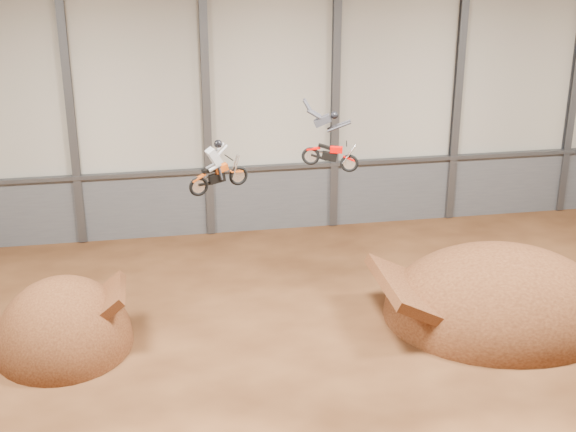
% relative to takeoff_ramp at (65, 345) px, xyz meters
% --- Properties ---
extents(floor, '(40.00, 40.00, 0.00)m').
position_rel_takeoff_ramp_xyz_m(floor, '(10.10, -4.17, 0.00)').
color(floor, '#462512').
rests_on(floor, ground).
extents(back_wall, '(40.00, 0.10, 14.00)m').
position_rel_takeoff_ramp_xyz_m(back_wall, '(10.10, 10.83, 7.00)').
color(back_wall, beige).
rests_on(back_wall, ground).
extents(lower_band_back, '(39.80, 0.18, 3.50)m').
position_rel_takeoff_ramp_xyz_m(lower_band_back, '(10.10, 10.73, 1.75)').
color(lower_band_back, '#56595E').
rests_on(lower_band_back, ground).
extents(steel_rail, '(39.80, 0.35, 0.20)m').
position_rel_takeoff_ramp_xyz_m(steel_rail, '(10.10, 10.58, 3.55)').
color(steel_rail, '#47494F').
rests_on(steel_rail, lower_band_back).
extents(steel_column_1, '(0.40, 0.36, 13.90)m').
position_rel_takeoff_ramp_xyz_m(steel_column_1, '(0.10, 10.63, 7.00)').
color(steel_column_1, '#47494F').
rests_on(steel_column_1, ground).
extents(steel_column_2, '(0.40, 0.36, 13.90)m').
position_rel_takeoff_ramp_xyz_m(steel_column_2, '(6.77, 10.63, 7.00)').
color(steel_column_2, '#47494F').
rests_on(steel_column_2, ground).
extents(steel_column_3, '(0.40, 0.36, 13.90)m').
position_rel_takeoff_ramp_xyz_m(steel_column_3, '(13.43, 10.63, 7.00)').
color(steel_column_3, '#47494F').
rests_on(steel_column_3, ground).
extents(steel_column_4, '(0.40, 0.36, 13.90)m').
position_rel_takeoff_ramp_xyz_m(steel_column_4, '(20.10, 10.63, 7.00)').
color(steel_column_4, '#47494F').
rests_on(steel_column_4, ground).
extents(steel_column_5, '(0.40, 0.36, 13.90)m').
position_rel_takeoff_ramp_xyz_m(steel_column_5, '(26.77, 10.63, 7.00)').
color(steel_column_5, '#47494F').
rests_on(steel_column_5, ground).
extents(takeoff_ramp, '(5.42, 6.25, 5.42)m').
position_rel_takeoff_ramp_xyz_m(takeoff_ramp, '(0.00, 0.00, 0.00)').
color(takeoff_ramp, '#442111').
rests_on(takeoff_ramp, ground).
extents(landing_ramp, '(9.93, 8.79, 5.73)m').
position_rel_takeoff_ramp_xyz_m(landing_ramp, '(18.10, -0.64, 0.00)').
color(landing_ramp, '#442111').
rests_on(landing_ramp, ground).
extents(fmx_rider_a, '(2.75, 1.59, 2.40)m').
position_rel_takeoff_ramp_xyz_m(fmx_rider_a, '(6.38, -0.24, 7.31)').
color(fmx_rider_a, '#CA4D11').
extents(fmx_rider_b, '(3.59, 1.68, 3.13)m').
position_rel_takeoff_ramp_xyz_m(fmx_rider_b, '(10.92, 1.12, 7.74)').
color(fmx_rider_b, '#D50300').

